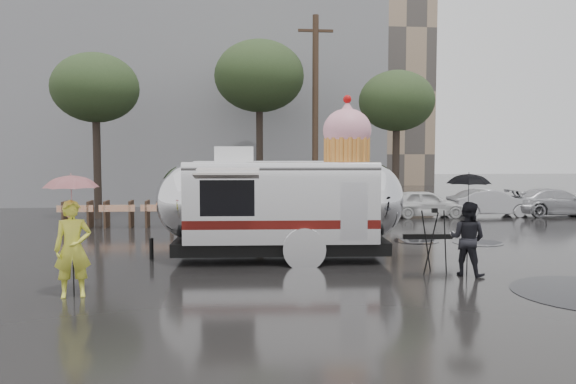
{
  "coord_description": "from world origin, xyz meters",
  "views": [
    {
      "loc": [
        -1.33,
        -11.5,
        2.79
      ],
      "look_at": [
        0.16,
        3.21,
        1.76
      ],
      "focal_mm": 35.0,
      "sensor_mm": 36.0,
      "label": 1
    }
  ],
  "objects": [
    {
      "name": "umbrella_black",
      "position": [
        4.0,
        0.66,
        1.95
      ],
      "size": [
        1.19,
        1.19,
        2.36
      ],
      "color": "black",
      "rests_on": "ground"
    },
    {
      "name": "person_right",
      "position": [
        4.0,
        0.66,
        0.84
      ],
      "size": [
        0.9,
        0.87,
        1.69
      ],
      "primitive_type": "imported",
      "rotation": [
        0.0,
        0.0,
        2.42
      ],
      "color": "black",
      "rests_on": "ground"
    },
    {
      "name": "parked_cars",
      "position": [
        11.78,
        12.0,
        0.72
      ],
      "size": [
        13.2,
        1.9,
        1.5
      ],
      "color": "silver",
      "rests_on": "ground"
    },
    {
      "name": "tree_mid",
      "position": [
        0.0,
        15.0,
        6.34
      ],
      "size": [
        4.2,
        4.2,
        8.03
      ],
      "color": "#382D26",
      "rests_on": "ground"
    },
    {
      "name": "tree_left",
      "position": [
        -7.0,
        13.0,
        5.48
      ],
      "size": [
        3.64,
        3.64,
        6.95
      ],
      "color": "#382D26",
      "rests_on": "ground"
    },
    {
      "name": "barricade_row",
      "position": [
        -5.55,
        9.96,
        0.52
      ],
      "size": [
        4.3,
        0.8,
        1.0
      ],
      "color": "#473323",
      "rests_on": "ground"
    },
    {
      "name": "tree_right",
      "position": [
        6.0,
        13.0,
        5.06
      ],
      "size": [
        3.36,
        3.36,
        6.42
      ],
      "color": "#382D26",
      "rests_on": "ground"
    },
    {
      "name": "person_left",
      "position": [
        -4.39,
        -0.41,
        0.94
      ],
      "size": [
        0.76,
        0.59,
        1.89
      ],
      "primitive_type": "imported",
      "rotation": [
        0.0,
        0.0,
        0.22
      ],
      "color": "#EBED43",
      "rests_on": "ground"
    },
    {
      "name": "ground",
      "position": [
        0.0,
        0.0,
        0.0
      ],
      "size": [
        120.0,
        120.0,
        0.0
      ],
      "primitive_type": "plane",
      "color": "black",
      "rests_on": "ground"
    },
    {
      "name": "umbrella_pink",
      "position": [
        -4.39,
        -0.41,
        1.98
      ],
      "size": [
        1.26,
        1.26,
        2.41
      ],
      "color": "pink",
      "rests_on": "ground"
    },
    {
      "name": "utility_pole",
      "position": [
        2.5,
        14.0,
        4.62
      ],
      "size": [
        1.6,
        0.28,
        9.0
      ],
      "color": "#473323",
      "rests_on": "ground"
    },
    {
      "name": "tripod",
      "position": [
        3.33,
        0.96,
        0.91
      ],
      "size": [
        0.58,
        0.63,
        1.53
      ],
      "rotation": [
        0.0,
        0.0,
        -0.1
      ],
      "color": "black",
      "rests_on": "ground"
    },
    {
      "name": "grey_building",
      "position": [
        -4.0,
        24.0,
        6.5
      ],
      "size": [
        22.0,
        12.0,
        13.0
      ],
      "primitive_type": "cube",
      "color": "slate",
      "rests_on": "ground"
    },
    {
      "name": "puddles",
      "position": [
        5.72,
        0.78,
        0.01
      ],
      "size": [
        3.61,
        9.11,
        0.01
      ],
      "color": "black",
      "rests_on": "ground"
    },
    {
      "name": "airstream_trailer",
      "position": [
        0.06,
        3.2,
        1.54
      ],
      "size": [
        8.16,
        3.23,
        4.39
      ],
      "rotation": [
        0.0,
        0.0,
        -0.06
      ],
      "color": "silver",
      "rests_on": "ground"
    }
  ]
}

